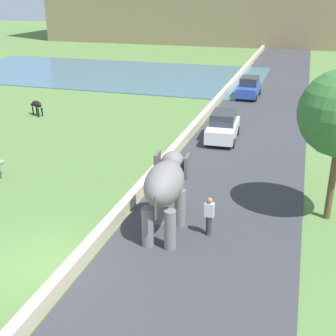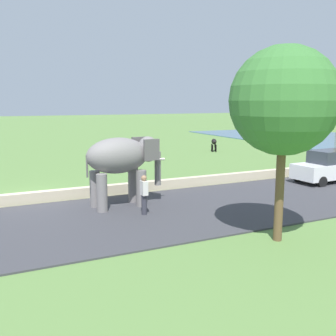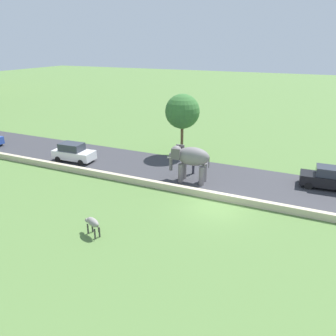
{
  "view_description": "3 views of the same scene",
  "coord_description": "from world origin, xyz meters",
  "px_view_note": "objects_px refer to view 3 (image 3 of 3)",
  "views": [
    {
      "loc": [
        7.88,
        -11.0,
        8.86
      ],
      "look_at": [
        2.33,
        7.05,
        1.15
      ],
      "focal_mm": 46.94,
      "sensor_mm": 36.0,
      "label": 1
    },
    {
      "loc": [
        18.95,
        -2.06,
        4.47
      ],
      "look_at": [
        2.48,
        5.83,
        1.36
      ],
      "focal_mm": 42.04,
      "sensor_mm": 36.0,
      "label": 2
    },
    {
      "loc": [
        -19.92,
        -5.3,
        10.82
      ],
      "look_at": [
        1.93,
        4.57,
        1.52
      ],
      "focal_mm": 34.9,
      "sensor_mm": 36.0,
      "label": 3
    }
  ],
  "objects_px": {
    "person_beside_elephant": "(193,165)",
    "cow_grey": "(92,223)",
    "elephant": "(190,158)",
    "car_white": "(73,152)",
    "car_black": "(328,178)"
  },
  "relations": [
    {
      "from": "elephant",
      "to": "car_white",
      "type": "distance_m",
      "value": 12.0
    },
    {
      "from": "person_beside_elephant",
      "to": "car_white",
      "type": "relative_size",
      "value": 0.4
    },
    {
      "from": "car_white",
      "to": "car_black",
      "type": "bearing_deg",
      "value": -81.93
    },
    {
      "from": "car_white",
      "to": "cow_grey",
      "type": "distance_m",
      "value": 13.72
    },
    {
      "from": "elephant",
      "to": "cow_grey",
      "type": "height_order",
      "value": "elephant"
    },
    {
      "from": "person_beside_elephant",
      "to": "car_black",
      "type": "distance_m",
      "value": 10.73
    },
    {
      "from": "person_beside_elephant",
      "to": "cow_grey",
      "type": "relative_size",
      "value": 1.16
    },
    {
      "from": "elephant",
      "to": "person_beside_elephant",
      "type": "height_order",
      "value": "elephant"
    },
    {
      "from": "person_beside_elephant",
      "to": "car_black",
      "type": "height_order",
      "value": "car_black"
    },
    {
      "from": "elephant",
      "to": "car_black",
      "type": "bearing_deg",
      "value": -72.94
    },
    {
      "from": "elephant",
      "to": "car_white",
      "type": "bearing_deg",
      "value": 89.94
    },
    {
      "from": "car_white",
      "to": "cow_grey",
      "type": "height_order",
      "value": "car_white"
    },
    {
      "from": "person_beside_elephant",
      "to": "cow_grey",
      "type": "distance_m",
      "value": 11.69
    },
    {
      "from": "person_beside_elephant",
      "to": "cow_grey",
      "type": "bearing_deg",
      "value": 169.53
    },
    {
      "from": "elephant",
      "to": "car_black",
      "type": "height_order",
      "value": "elephant"
    }
  ]
}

